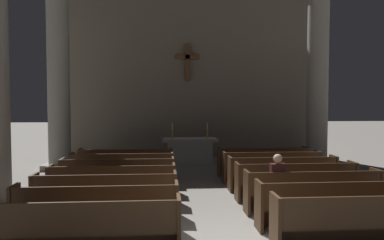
{
  "coord_description": "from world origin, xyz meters",
  "views": [
    {
      "loc": [
        -1.0,
        -5.79,
        2.44
      ],
      "look_at": [
        0.0,
        7.67,
        1.79
      ],
      "focal_mm": 34.48,
      "sensor_mm": 36.0,
      "label": 1
    }
  ],
  "objects": [
    {
      "name": "pew_left_row_1",
      "position": [
        -2.26,
        -0.04,
        0.48
      ],
      "size": [
        3.01,
        0.5,
        0.95
      ],
      "color": "#422B19",
      "rests_on": "ground"
    },
    {
      "name": "altar",
      "position": [
        0.0,
        8.84,
        0.53
      ],
      "size": [
        2.2,
        0.9,
        1.01
      ],
      "color": "#A8A399",
      "rests_on": "ground"
    },
    {
      "name": "pew_right_row_4",
      "position": [
        2.26,
        3.08,
        0.48
      ],
      "size": [
        3.01,
        0.5,
        0.95
      ],
      "color": "#422B19",
      "rests_on": "ground"
    },
    {
      "name": "pew_right_row_7",
      "position": [
        2.26,
        6.2,
        0.48
      ],
      "size": [
        3.01,
        0.5,
        0.95
      ],
      "color": "#422B19",
      "rests_on": "ground"
    },
    {
      "name": "apse_with_cross",
      "position": [
        0.0,
        10.61,
        3.81
      ],
      "size": [
        10.95,
        0.44,
        7.61
      ],
      "color": "#706656",
      "rests_on": "ground"
    },
    {
      "name": "candlestick_left",
      "position": [
        -0.7,
        8.84,
        1.2
      ],
      "size": [
        0.16,
        0.16,
        0.6
      ],
      "color": "#B79338",
      "rests_on": "altar"
    },
    {
      "name": "pew_left_row_5",
      "position": [
        -2.26,
        4.12,
        0.48
      ],
      "size": [
        3.01,
        0.5,
        0.95
      ],
      "color": "#422B19",
      "rests_on": "ground"
    },
    {
      "name": "pew_right_row_2",
      "position": [
        2.26,
        1.0,
        0.48
      ],
      "size": [
        3.01,
        0.5,
        0.95
      ],
      "color": "#422B19",
      "rests_on": "ground"
    },
    {
      "name": "pew_left_row_2",
      "position": [
        -2.26,
        1.0,
        0.48
      ],
      "size": [
        3.01,
        0.5,
        0.95
      ],
      "color": "#422B19",
      "rests_on": "ground"
    },
    {
      "name": "pew_left_row_4",
      "position": [
        -2.26,
        3.08,
        0.48
      ],
      "size": [
        3.01,
        0.5,
        0.95
      ],
      "color": "#422B19",
      "rests_on": "ground"
    },
    {
      "name": "candlestick_right",
      "position": [
        0.7,
        8.84,
        1.2
      ],
      "size": [
        0.16,
        0.16,
        0.6
      ],
      "color": "#B79338",
      "rests_on": "altar"
    },
    {
      "name": "column_right_second",
      "position": [
        4.84,
        7.96,
        3.31
      ],
      "size": [
        1.19,
        1.19,
        6.8
      ],
      "color": "#9E998E",
      "rests_on": "ground"
    },
    {
      "name": "lone_worshipper",
      "position": [
        1.45,
        2.08,
        0.69
      ],
      "size": [
        0.32,
        0.43,
        1.32
      ],
      "color": "#26262B",
      "rests_on": "ground"
    },
    {
      "name": "column_left_second",
      "position": [
        -4.84,
        7.96,
        3.31
      ],
      "size": [
        1.19,
        1.19,
        6.8
      ],
      "color": "#9E998E",
      "rests_on": "ground"
    },
    {
      "name": "pew_right_row_1",
      "position": [
        2.26,
        -0.04,
        0.48
      ],
      "size": [
        3.01,
        0.5,
        0.95
      ],
      "color": "#422B19",
      "rests_on": "ground"
    },
    {
      "name": "pew_left_row_7",
      "position": [
        -2.26,
        6.2,
        0.48
      ],
      "size": [
        3.01,
        0.5,
        0.95
      ],
      "color": "#422B19",
      "rests_on": "ground"
    },
    {
      "name": "pew_left_row_6",
      "position": [
        -2.26,
        5.16,
        0.48
      ],
      "size": [
        3.01,
        0.5,
        0.95
      ],
      "color": "#422B19",
      "rests_on": "ground"
    },
    {
      "name": "pew_right_row_3",
      "position": [
        2.26,
        2.04,
        0.48
      ],
      "size": [
        3.01,
        0.5,
        0.95
      ],
      "color": "#422B19",
      "rests_on": "ground"
    },
    {
      "name": "pew_left_row_3",
      "position": [
        -2.26,
        2.04,
        0.48
      ],
      "size": [
        3.01,
        0.5,
        0.95
      ],
      "color": "#422B19",
      "rests_on": "ground"
    },
    {
      "name": "pew_right_row_6",
      "position": [
        2.26,
        5.16,
        0.48
      ],
      "size": [
        3.01,
        0.5,
        0.95
      ],
      "color": "#422B19",
      "rests_on": "ground"
    },
    {
      "name": "pew_right_row_5",
      "position": [
        2.26,
        4.12,
        0.48
      ],
      "size": [
        3.01,
        0.5,
        0.95
      ],
      "color": "#422B19",
      "rests_on": "ground"
    }
  ]
}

